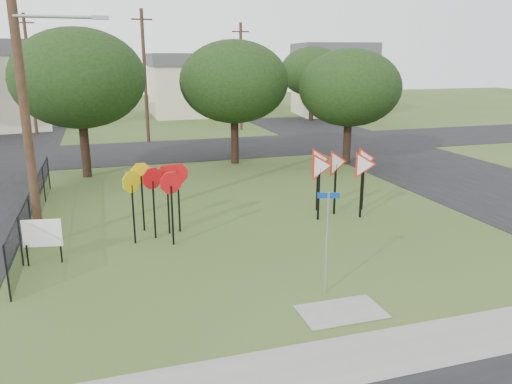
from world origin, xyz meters
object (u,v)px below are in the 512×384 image
street_name_sign (327,236)px  yield_sign_cluster (340,166)px  stop_sign_cluster (157,185)px  info_board (42,235)px

street_name_sign → yield_sign_cluster: bearing=60.9°
stop_sign_cluster → yield_sign_cluster: size_ratio=0.74×
stop_sign_cluster → yield_sign_cluster: (6.88, 0.50, 0.09)m
stop_sign_cluster → info_board: (-3.48, -1.35, -0.89)m
info_board → yield_sign_cluster: bearing=10.1°
street_name_sign → yield_sign_cluster: size_ratio=0.81×
street_name_sign → stop_sign_cluster: bearing=123.3°
yield_sign_cluster → info_board: bearing=-169.9°
street_name_sign → info_board: street_name_sign is taller
yield_sign_cluster → info_board: yield_sign_cluster is taller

